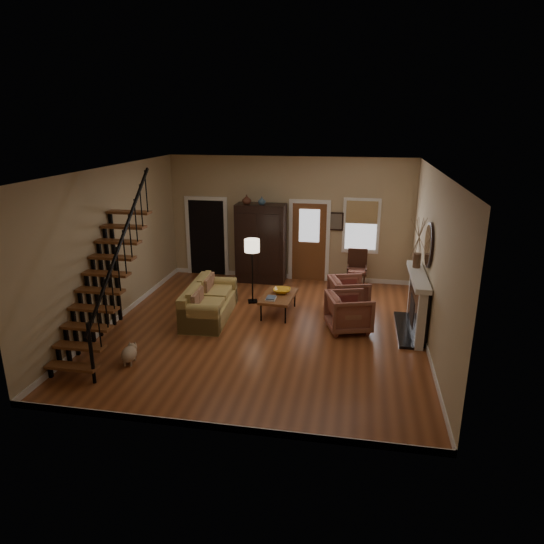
% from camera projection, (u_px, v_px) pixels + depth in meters
% --- Properties ---
extents(room, '(7.00, 7.33, 3.30)m').
position_uv_depth(room, '(261.00, 239.00, 11.40)').
color(room, brown).
rests_on(room, ground).
extents(staircase, '(0.94, 2.80, 3.20)m').
position_uv_depth(staircase, '(102.00, 268.00, 8.91)').
color(staircase, brown).
rests_on(staircase, ground).
extents(fireplace, '(0.33, 1.95, 2.30)m').
position_uv_depth(fireplace, '(419.00, 298.00, 9.85)').
color(fireplace, black).
rests_on(fireplace, ground).
extents(armoire, '(1.30, 0.60, 2.10)m').
position_uv_depth(armoire, '(261.00, 243.00, 12.89)').
color(armoire, black).
rests_on(armoire, ground).
extents(vase_a, '(0.24, 0.24, 0.25)m').
position_uv_depth(vase_a, '(247.00, 200.00, 12.50)').
color(vase_a, '#4C2619').
rests_on(vase_a, armoire).
extents(vase_b, '(0.20, 0.20, 0.21)m').
position_uv_depth(vase_b, '(262.00, 201.00, 12.44)').
color(vase_b, '#334C60').
rests_on(vase_b, armoire).
extents(sofa, '(0.97, 2.03, 0.74)m').
position_uv_depth(sofa, '(209.00, 301.00, 10.67)').
color(sofa, '#A88D4C').
rests_on(sofa, ground).
extents(coffee_table, '(0.75, 1.21, 0.45)m').
position_uv_depth(coffee_table, '(279.00, 304.00, 10.92)').
color(coffee_table, brown).
rests_on(coffee_table, ground).
extents(bowl, '(0.40, 0.40, 0.10)m').
position_uv_depth(bowl, '(282.00, 291.00, 10.97)').
color(bowl, gold).
rests_on(bowl, coffee_table).
extents(books, '(0.21, 0.29, 0.05)m').
position_uv_depth(books, '(271.00, 298.00, 10.58)').
color(books, beige).
rests_on(books, coffee_table).
extents(armchair_left, '(1.08, 1.07, 0.79)m').
position_uv_depth(armchair_left, '(349.00, 312.00, 10.02)').
color(armchair_left, maroon).
rests_on(armchair_left, ground).
extents(armchair_right, '(1.04, 1.03, 0.77)m').
position_uv_depth(armchair_right, '(349.00, 294.00, 11.09)').
color(armchair_right, maroon).
rests_on(armchair_right, ground).
extents(floor_lamp, '(0.45, 0.45, 1.55)m').
position_uv_depth(floor_lamp, '(252.00, 271.00, 11.43)').
color(floor_lamp, black).
rests_on(floor_lamp, ground).
extents(side_chair, '(0.54, 0.54, 1.02)m').
position_uv_depth(side_chair, '(357.00, 270.00, 12.43)').
color(side_chair, '#371C11').
rests_on(side_chair, ground).
extents(dog, '(0.33, 0.48, 0.33)m').
position_uv_depth(dog, '(129.00, 355.00, 8.69)').
color(dog, tan).
rests_on(dog, ground).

